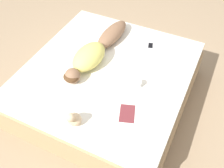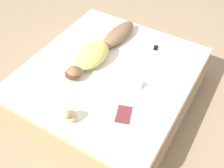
% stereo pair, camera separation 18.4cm
% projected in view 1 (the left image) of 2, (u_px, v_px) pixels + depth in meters
% --- Properties ---
extents(ground_plane, '(12.00, 12.00, 0.00)m').
position_uv_depth(ground_plane, '(108.00, 97.00, 3.54)').
color(ground_plane, '#9E8466').
extents(bed, '(1.96, 2.05, 0.54)m').
position_uv_depth(bed, '(108.00, 84.00, 3.35)').
color(bed, tan).
rests_on(bed, ground_plane).
extents(person, '(0.34, 1.35, 0.23)m').
position_uv_depth(person, '(96.00, 50.00, 3.23)').
color(person, brown).
rests_on(person, bed).
extents(open_magazine, '(0.56, 0.47, 0.01)m').
position_uv_depth(open_magazine, '(138.00, 115.00, 2.67)').
color(open_magazine, silver).
rests_on(open_magazine, bed).
extents(coffee_mug, '(0.13, 0.09, 0.08)m').
position_uv_depth(coffee_mug, '(137.00, 84.00, 2.92)').
color(coffee_mug, white).
rests_on(coffee_mug, bed).
extents(cell_phone, '(0.10, 0.15, 0.01)m').
position_uv_depth(cell_phone, '(150.00, 46.00, 3.44)').
color(cell_phone, silver).
rests_on(cell_phone, bed).
extents(plush_toy, '(0.15, 0.16, 0.20)m').
position_uv_depth(plush_toy, '(74.00, 119.00, 2.54)').
color(plush_toy, '#D1B289').
rests_on(plush_toy, bed).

